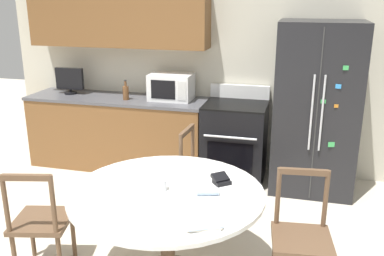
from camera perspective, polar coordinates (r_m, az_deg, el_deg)
back_wall at (r=5.25m, az=-0.88°, el=10.18°), size 5.20×0.44×2.60m
kitchen_counter at (r=5.46m, az=-9.74°, el=-0.52°), size 2.23×0.64×0.90m
refrigerator at (r=4.81m, az=16.19°, el=2.48°), size 0.88×0.72×1.85m
oven_range at (r=5.02m, az=5.72°, el=-1.76°), size 0.71×0.68×1.08m
microwave at (r=5.11m, az=-2.77°, el=5.51°), size 0.50×0.36×0.31m
countertop_tv at (r=5.63m, az=-16.00°, el=6.18°), size 0.37×0.16×0.33m
counter_bottle at (r=5.18m, az=-8.82°, el=4.73°), size 0.07×0.07×0.24m
dining_table at (r=3.21m, az=-3.36°, el=-10.19°), size 1.43×1.43×0.74m
dining_chair_far at (r=4.13m, az=1.43°, el=-6.49°), size 0.45×0.45×0.90m
dining_chair_left at (r=3.56m, az=-19.50°, el=-11.75°), size 0.51×0.51×0.90m
dining_chair_right at (r=3.28m, az=14.38°, el=-13.95°), size 0.47×0.47×0.90m
candle_glass at (r=3.16m, az=-4.19°, el=-7.67°), size 0.09×0.09×0.08m
folded_napkin at (r=3.08m, az=2.13°, el=-8.50°), size 0.17×0.09×0.05m
wallet at (r=3.27m, az=3.89°, el=-6.91°), size 0.17×0.17×0.07m
mail_stack at (r=2.78m, az=1.16°, el=-11.95°), size 0.33×0.37×0.02m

